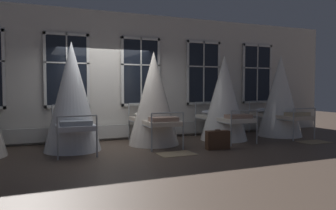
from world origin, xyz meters
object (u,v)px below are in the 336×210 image
at_px(cot_third, 72,98).
at_px(cot_fourth, 154,99).
at_px(cot_fifth, 224,99).
at_px(cot_sixth, 280,97).
at_px(suitcase_dark, 218,140).

height_order(cot_third, cot_fourth, cot_third).
bearing_deg(cot_third, cot_fifth, -89.11).
relative_size(cot_fifth, cot_sixth, 0.97).
bearing_deg(suitcase_dark, cot_fourth, 140.66).
relative_size(cot_fourth, cot_fifth, 1.01).
xyz_separation_m(cot_third, cot_sixth, (6.03, -0.04, -0.04)).
relative_size(cot_fourth, cot_sixth, 0.98).
distance_m(cot_fourth, cot_sixth, 4.02).
relative_size(cot_third, cot_fifth, 1.07).
bearing_deg(suitcase_dark, cot_fifth, 59.54).
bearing_deg(cot_fourth, cot_third, 92.06).
height_order(cot_fourth, cot_sixth, cot_sixth).
xyz_separation_m(cot_third, suitcase_dark, (3.17, -1.19, -1.00)).
bearing_deg(suitcase_dark, cot_sixth, 29.44).
bearing_deg(cot_fourth, cot_sixth, -90.25).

